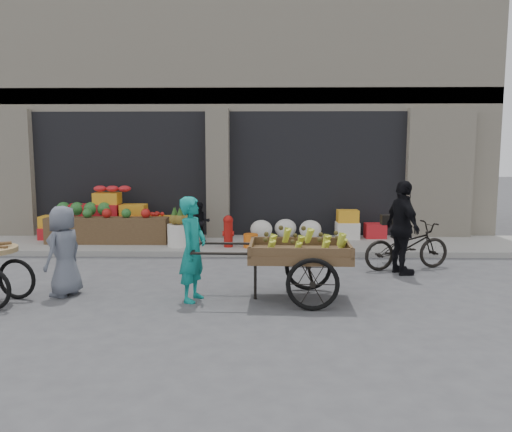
{
  "coord_description": "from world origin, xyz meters",
  "views": [
    {
      "loc": [
        1.17,
        -7.36,
        2.19
      ],
      "look_at": [
        1.01,
        1.28,
        1.1
      ],
      "focal_mm": 35.0,
      "sensor_mm": 36.0,
      "label": 1
    }
  ],
  "objects_px": {
    "pineapple_bin": "(179,235)",
    "cyclist": "(403,228)",
    "bicycle": "(407,246)",
    "fire_hydrant": "(228,230)",
    "vendor_woman": "(193,249)",
    "banana_cart": "(296,249)",
    "vendor_grey": "(64,251)",
    "seated_person": "(200,222)",
    "orange_bucket": "(251,241)"
  },
  "relations": [
    {
      "from": "fire_hydrant",
      "to": "vendor_woman",
      "type": "distance_m",
      "value": 3.69
    },
    {
      "from": "vendor_grey",
      "to": "cyclist",
      "type": "bearing_deg",
      "value": 123.64
    },
    {
      "from": "pineapple_bin",
      "to": "vendor_woman",
      "type": "distance_m",
      "value": 3.84
    },
    {
      "from": "vendor_woman",
      "to": "bicycle",
      "type": "height_order",
      "value": "vendor_woman"
    },
    {
      "from": "orange_bucket",
      "to": "vendor_grey",
      "type": "height_order",
      "value": "vendor_grey"
    },
    {
      "from": "orange_bucket",
      "to": "cyclist",
      "type": "bearing_deg",
      "value": -34.4
    },
    {
      "from": "pineapple_bin",
      "to": "vendor_grey",
      "type": "distance_m",
      "value": 3.69
    },
    {
      "from": "pineapple_bin",
      "to": "vendor_grey",
      "type": "bearing_deg",
      "value": -108.63
    },
    {
      "from": "orange_bucket",
      "to": "vendor_grey",
      "type": "bearing_deg",
      "value": -129.34
    },
    {
      "from": "pineapple_bin",
      "to": "vendor_woman",
      "type": "bearing_deg",
      "value": -77.19
    },
    {
      "from": "fire_hydrant",
      "to": "vendor_woman",
      "type": "height_order",
      "value": "vendor_woman"
    },
    {
      "from": "vendor_grey",
      "to": "bicycle",
      "type": "bearing_deg",
      "value": 126.81
    },
    {
      "from": "orange_bucket",
      "to": "vendor_grey",
      "type": "distance_m",
      "value": 4.4
    },
    {
      "from": "fire_hydrant",
      "to": "banana_cart",
      "type": "relative_size",
      "value": 0.28
    },
    {
      "from": "vendor_woman",
      "to": "cyclist",
      "type": "xyz_separation_m",
      "value": [
        3.55,
        1.71,
        0.07
      ]
    },
    {
      "from": "seated_person",
      "to": "banana_cart",
      "type": "distance_m",
      "value": 4.69
    },
    {
      "from": "vendor_grey",
      "to": "cyclist",
      "type": "distance_m",
      "value": 5.77
    },
    {
      "from": "fire_hydrant",
      "to": "seated_person",
      "type": "distance_m",
      "value": 0.96
    },
    {
      "from": "banana_cart",
      "to": "cyclist",
      "type": "height_order",
      "value": "cyclist"
    },
    {
      "from": "seated_person",
      "to": "vendor_woman",
      "type": "xyz_separation_m",
      "value": [
        0.45,
        -4.32,
        0.2
      ]
    },
    {
      "from": "vendor_grey",
      "to": "cyclist",
      "type": "relative_size",
      "value": 0.82
    },
    {
      "from": "vendor_woman",
      "to": "bicycle",
      "type": "relative_size",
      "value": 0.91
    },
    {
      "from": "vendor_grey",
      "to": "pineapple_bin",
      "type": "bearing_deg",
      "value": -179.73
    },
    {
      "from": "orange_bucket",
      "to": "cyclist",
      "type": "relative_size",
      "value": 0.19
    },
    {
      "from": "fire_hydrant",
      "to": "orange_bucket",
      "type": "xyz_separation_m",
      "value": [
        0.5,
        -0.05,
        -0.23
      ]
    },
    {
      "from": "banana_cart",
      "to": "vendor_woman",
      "type": "relative_size",
      "value": 1.65
    },
    {
      "from": "pineapple_bin",
      "to": "cyclist",
      "type": "bearing_deg",
      "value": -24.64
    },
    {
      "from": "seated_person",
      "to": "vendor_grey",
      "type": "distance_m",
      "value": 4.38
    },
    {
      "from": "fire_hydrant",
      "to": "banana_cart",
      "type": "height_order",
      "value": "banana_cart"
    },
    {
      "from": "pineapple_bin",
      "to": "bicycle",
      "type": "height_order",
      "value": "bicycle"
    },
    {
      "from": "pineapple_bin",
      "to": "seated_person",
      "type": "distance_m",
      "value": 0.75
    },
    {
      "from": "banana_cart",
      "to": "orange_bucket",
      "type": "bearing_deg",
      "value": 103.89
    },
    {
      "from": "seated_person",
      "to": "banana_cart",
      "type": "bearing_deg",
      "value": -75.11
    },
    {
      "from": "banana_cart",
      "to": "bicycle",
      "type": "distance_m",
      "value": 3.04
    },
    {
      "from": "vendor_woman",
      "to": "vendor_grey",
      "type": "relative_size",
      "value": 1.12
    },
    {
      "from": "vendor_grey",
      "to": "bicycle",
      "type": "height_order",
      "value": "vendor_grey"
    },
    {
      "from": "bicycle",
      "to": "vendor_woman",
      "type": "bearing_deg",
      "value": 104.69
    },
    {
      "from": "fire_hydrant",
      "to": "cyclist",
      "type": "height_order",
      "value": "cyclist"
    },
    {
      "from": "orange_bucket",
      "to": "seated_person",
      "type": "height_order",
      "value": "seated_person"
    },
    {
      "from": "fire_hydrant",
      "to": "bicycle",
      "type": "bearing_deg",
      "value": -24.13
    },
    {
      "from": "vendor_grey",
      "to": "bicycle",
      "type": "distance_m",
      "value": 6.08
    },
    {
      "from": "seated_person",
      "to": "vendor_grey",
      "type": "relative_size",
      "value": 0.67
    },
    {
      "from": "seated_person",
      "to": "cyclist",
      "type": "height_order",
      "value": "cyclist"
    },
    {
      "from": "fire_hydrant",
      "to": "orange_bucket",
      "type": "height_order",
      "value": "fire_hydrant"
    },
    {
      "from": "orange_bucket",
      "to": "bicycle",
      "type": "height_order",
      "value": "bicycle"
    },
    {
      "from": "orange_bucket",
      "to": "cyclist",
      "type": "xyz_separation_m",
      "value": [
        2.8,
        -1.92,
        0.58
      ]
    },
    {
      "from": "bicycle",
      "to": "pineapple_bin",
      "type": "bearing_deg",
      "value": 56.03
    },
    {
      "from": "banana_cart",
      "to": "cyclist",
      "type": "bearing_deg",
      "value": 40.53
    },
    {
      "from": "fire_hydrant",
      "to": "bicycle",
      "type": "distance_m",
      "value": 3.84
    },
    {
      "from": "fire_hydrant",
      "to": "banana_cart",
      "type": "xyz_separation_m",
      "value": [
        1.27,
        -3.61,
        0.27
      ]
    }
  ]
}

